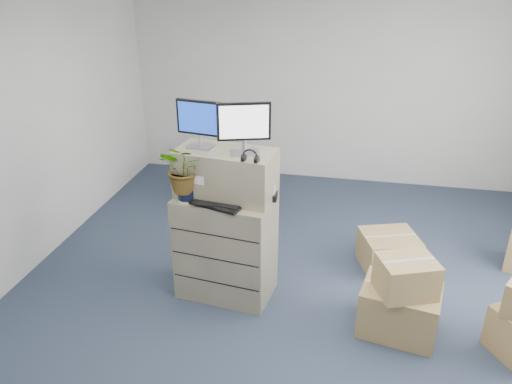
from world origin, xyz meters
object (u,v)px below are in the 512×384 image
Objects in this scene: office_chair at (242,181)px; keyboard at (217,204)px; filing_cabinet_lower at (226,246)px; monitor_right at (244,126)px; monitor_left at (200,121)px; potted_plant at (186,175)px; water_bottle at (239,182)px.

keyboard is at bearing 77.65° from office_chair.
filing_cabinet_lower is 0.58m from keyboard.
monitor_right is at bearing 84.45° from office_chair.
monitor_right is 0.96× the size of keyboard.
monitor_left is 0.51m from potted_plant.
keyboard is at bearing -41.75° from monitor_left.
keyboard is 1.70× the size of water_bottle.
potted_plant is (-0.53, -0.11, -0.47)m from monitor_right.
monitor_left is 0.68m from water_bottle.
monitor_left is at bearing 151.11° from monitor_right.
monitor_right reaches higher than keyboard.
office_chair is at bearing 102.67° from water_bottle.
filing_cabinet_lower is 1.29m from monitor_right.
monitor_right is 2.54m from office_chair.
potted_plant reaches higher than filing_cabinet_lower.
office_chair is at bearing 101.21° from monitor_left.
water_bottle is 0.51m from potted_plant.
keyboard is 0.40m from potted_plant.
filing_cabinet_lower is 3.73× the size of water_bottle.
monitor_right reaches higher than office_chair.
potted_plant is (-0.34, -0.11, 0.80)m from filing_cabinet_lower.
filing_cabinet_lower is 2.06m from office_chair.
monitor_left reaches higher than filing_cabinet_lower.
monitor_right is at bearing 7.32° from filing_cabinet_lower.
water_bottle is 0.49× the size of potted_plant.
monitor_right is (0.20, -0.00, 1.27)m from filing_cabinet_lower.
potted_plant is (-0.47, -0.18, 0.11)m from water_bottle.
potted_plant is 2.36m from office_chair.
monitor_left is 0.63× the size of office_chair.
monitor_right is at bearing 54.12° from keyboard.
potted_plant is (-0.31, 0.06, 0.25)m from keyboard.
office_chair is at bearing 106.06° from filing_cabinet_lower.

